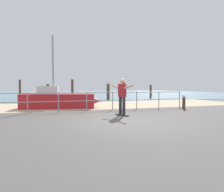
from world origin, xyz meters
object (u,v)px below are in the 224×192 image
skateboard (122,115)px  seagull (184,96)px  sailboat (61,100)px  bollard_short (184,103)px  skateboarder (122,94)px

skateboard → seagull: seagull is taller
sailboat → seagull: 7.53m
bollard_short → seagull: bearing=-148.2°
skateboard → bollard_short: (4.52, 1.49, 0.29)m
skateboarder → seagull: skateboarder is taller
sailboat → skateboarder: 4.97m
skateboarder → bollard_short: size_ratio=2.32×
sailboat → seagull: bearing=-21.9°
seagull → sailboat: bearing=158.1°
skateboard → skateboarder: (-0.00, -0.00, 0.95)m
skateboarder → seagull: bearing=18.2°
seagull → skateboarder: bearing=-161.8°
sailboat → skateboarder: (2.48, -4.29, 0.50)m
skateboard → skateboarder: 0.95m
bollard_short → seagull: size_ratio=1.62×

